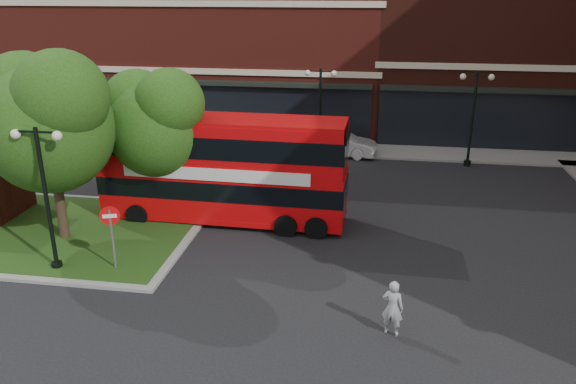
% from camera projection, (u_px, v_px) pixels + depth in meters
% --- Properties ---
extents(ground, '(120.00, 120.00, 0.00)m').
position_uv_depth(ground, '(212.00, 285.00, 18.19)').
color(ground, black).
rests_on(ground, ground).
extents(pavement_far, '(44.00, 3.00, 0.12)m').
position_uv_depth(pavement_far, '(289.00, 147.00, 33.46)').
color(pavement_far, slate).
rests_on(pavement_far, ground).
extents(terrace_far_left, '(26.00, 12.00, 14.00)m').
position_uv_depth(terrace_far_left, '(192.00, 17.00, 39.15)').
color(terrace_far_left, maroon).
rests_on(terrace_far_left, ground).
extents(terrace_far_right, '(18.00, 12.00, 16.00)m').
position_uv_depth(terrace_far_right, '(525.00, 4.00, 35.63)').
color(terrace_far_right, '#471911').
rests_on(terrace_far_right, ground).
extents(traffic_island, '(12.60, 7.60, 0.15)m').
position_uv_depth(traffic_island, '(37.00, 230.00, 22.10)').
color(traffic_island, gray).
rests_on(traffic_island, ground).
extents(tree_island_west, '(5.40, 4.71, 7.21)m').
position_uv_depth(tree_island_west, '(46.00, 116.00, 19.86)').
color(tree_island_west, '#2D2116').
rests_on(tree_island_west, ground).
extents(tree_island_east, '(4.46, 3.90, 6.29)m').
position_uv_depth(tree_island_east, '(154.00, 119.00, 21.92)').
color(tree_island_east, '#2D2116').
rests_on(tree_island_east, ground).
extents(lamp_island, '(1.72, 0.36, 5.00)m').
position_uv_depth(lamp_island, '(45.00, 193.00, 18.18)').
color(lamp_island, black).
rests_on(lamp_island, ground).
extents(lamp_far_left, '(1.72, 0.36, 5.00)m').
position_uv_depth(lamp_far_left, '(320.00, 109.00, 30.35)').
color(lamp_far_left, black).
rests_on(lamp_far_left, ground).
extents(lamp_far_right, '(1.72, 0.36, 5.00)m').
position_uv_depth(lamp_far_right, '(473.00, 114.00, 29.20)').
color(lamp_far_right, black).
rests_on(lamp_far_right, ground).
extents(bus, '(9.93, 2.50, 3.77)m').
position_uv_depth(bus, '(223.00, 163.00, 22.44)').
color(bus, red).
rests_on(bus, ground).
extents(woman, '(0.69, 0.55, 1.65)m').
position_uv_depth(woman, '(393.00, 308.00, 15.41)').
color(woman, '#9C9C9E').
rests_on(woman, ground).
extents(car_silver, '(4.11, 2.01, 1.35)m').
position_uv_depth(car_silver, '(248.00, 145.00, 31.68)').
color(car_silver, '#A5A6AC').
rests_on(car_silver, ground).
extents(car_white, '(4.44, 2.06, 1.41)m').
position_uv_depth(car_white, '(338.00, 143.00, 31.82)').
color(car_white, silver).
rests_on(car_white, ground).
extents(no_entry_sign, '(0.63, 0.26, 2.36)m').
position_uv_depth(no_entry_sign, '(111.00, 226.00, 18.53)').
color(no_entry_sign, slate).
rests_on(no_entry_sign, ground).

